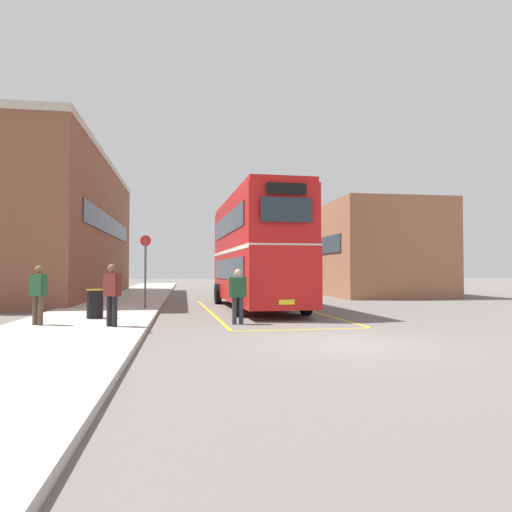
{
  "coord_description": "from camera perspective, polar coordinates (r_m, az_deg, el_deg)",
  "views": [
    {
      "loc": [
        -3.52,
        -10.24,
        1.65
      ],
      "look_at": [
        -0.3,
        10.92,
        2.3
      ],
      "focal_mm": 33.05,
      "sensor_mm": 36.0,
      "label": 1
    }
  ],
  "objects": [
    {
      "name": "brick_building_left",
      "position": [
        31.16,
        -23.08,
        3.09
      ],
      "size": [
        6.49,
        20.91,
        8.39
      ],
      "color": "brown",
      "rests_on": "ground"
    },
    {
      "name": "pedestrian_waiting_far",
      "position": [
        14.33,
        -24.87,
        -3.83
      ],
      "size": [
        0.51,
        0.45,
        1.64
      ],
      "color": "#473828",
      "rests_on": "sidewalk_left"
    },
    {
      "name": "bus_stop_sign",
      "position": [
        19.4,
        -13.24,
        -1.01
      ],
      "size": [
        0.44,
        0.12,
        2.92
      ],
      "color": "#4C4C51",
      "rests_on": "sidewalk_left"
    },
    {
      "name": "pedestrian_boarding",
      "position": [
        14.45,
        -2.22,
        -4.41
      ],
      "size": [
        0.56,
        0.32,
        1.68
      ],
      "color": "#2D2D38",
      "rests_on": "ground"
    },
    {
      "name": "depot_building_right",
      "position": [
        33.32,
        13.21,
        0.57
      ],
      "size": [
        6.84,
        12.17,
        5.93
      ],
      "color": "#9E6647",
      "rests_on": "ground"
    },
    {
      "name": "double_decker_bus",
      "position": [
        20.23,
        -0.06,
        0.71
      ],
      "size": [
        3.09,
        10.58,
        4.75
      ],
      "color": "black",
      "rests_on": "ground"
    },
    {
      "name": "single_deck_bus",
      "position": [
        37.89,
        0.19,
        -1.75
      ],
      "size": [
        3.54,
        9.93,
        3.02
      ],
      "color": "black",
      "rests_on": "ground"
    },
    {
      "name": "ground_plane",
      "position": [
        24.95,
        -0.52,
        -5.53
      ],
      "size": [
        135.6,
        135.6,
        0.0
      ],
      "primitive_type": "plane",
      "color": "#66605B"
    },
    {
      "name": "sidewalk_left",
      "position": [
        27.25,
        -14.97,
        -5.0
      ],
      "size": [
        4.0,
        57.6,
        0.14
      ],
      "primitive_type": "cube",
      "color": "#B2ADA3",
      "rests_on": "ground"
    },
    {
      "name": "litter_bin",
      "position": [
        15.66,
        -18.9,
        -5.48
      ],
      "size": [
        0.53,
        0.53,
        0.92
      ],
      "color": "black",
      "rests_on": "sidewalk_left"
    },
    {
      "name": "pedestrian_waiting_near",
      "position": [
        13.22,
        -17.02,
        -4.01
      ],
      "size": [
        0.5,
        0.48,
        1.67
      ],
      "color": "black",
      "rests_on": "sidewalk_left"
    },
    {
      "name": "bay_marking_yellow",
      "position": [
        18.38,
        0.96,
        -6.87
      ],
      "size": [
        4.66,
        12.65,
        0.01
      ],
      "color": "gold",
      "rests_on": "ground"
    }
  ]
}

